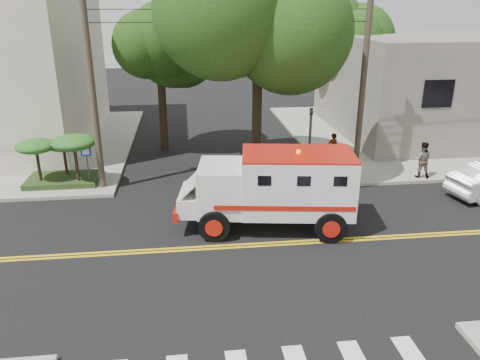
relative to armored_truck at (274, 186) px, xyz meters
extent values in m
plane|color=black|center=(-1.37, -1.36, -1.66)|extent=(100.00, 100.00, 0.00)
cube|color=gray|center=(12.13, 12.14, -1.59)|extent=(17.00, 17.00, 0.15)
cube|color=#646155|center=(13.63, 12.64, 1.49)|extent=(14.00, 12.00, 6.00)
cylinder|color=#382D23|center=(-6.97, 4.64, 2.84)|extent=(0.28, 0.28, 9.00)
cylinder|color=#382D23|center=(4.93, 4.84, 2.84)|extent=(0.28, 0.28, 9.00)
cylinder|color=black|center=(0.13, 5.14, 1.84)|extent=(0.44, 0.44, 7.00)
sphere|color=#153C10|center=(0.13, 5.14, 5.34)|extent=(5.32, 5.32, 5.32)
sphere|color=#153C10|center=(1.27, 4.38, 5.91)|extent=(4.56, 4.56, 4.56)
cylinder|color=black|center=(-4.37, 10.64, 1.14)|extent=(0.44, 0.44, 5.60)
sphere|color=#153C10|center=(-4.37, 10.64, 3.94)|extent=(3.92, 3.92, 3.92)
sphere|color=#153C10|center=(-3.53, 10.08, 4.36)|extent=(3.36, 3.36, 3.36)
cylinder|color=black|center=(7.13, 14.64, 1.31)|extent=(0.44, 0.44, 5.95)
sphere|color=#153C10|center=(7.13, 14.64, 4.29)|extent=(4.20, 4.20, 4.20)
sphere|color=#153C10|center=(8.03, 14.04, 4.74)|extent=(3.60, 3.60, 3.60)
cylinder|color=#3F3F42|center=(2.43, 4.24, 0.14)|extent=(0.12, 0.12, 3.60)
imported|color=#3F3F42|center=(2.43, 4.24, 1.49)|extent=(0.15, 0.18, 0.90)
cylinder|color=#3F3F42|center=(-7.57, 4.84, -0.66)|extent=(0.06, 0.06, 2.00)
cube|color=#0C33A5|center=(-7.57, 4.78, 0.14)|extent=(0.45, 0.03, 0.45)
cube|color=#1E3314|center=(-8.87, 5.44, -1.39)|extent=(3.20, 2.00, 0.24)
cylinder|color=black|center=(-9.77, 5.14, -0.51)|extent=(0.14, 0.14, 1.52)
ellipsoid|color=#234E17|center=(-9.77, 5.14, 0.34)|extent=(1.73, 1.73, 0.60)
cylinder|color=black|center=(-8.77, 5.84, -0.59)|extent=(0.14, 0.14, 1.36)
ellipsoid|color=#234E17|center=(-8.77, 5.84, 0.17)|extent=(1.55, 1.55, 0.54)
cylinder|color=black|center=(-8.07, 4.94, -0.43)|extent=(0.14, 0.14, 1.68)
ellipsoid|color=#234E17|center=(-8.07, 4.94, 0.51)|extent=(1.91, 1.91, 0.66)
cube|color=silver|center=(0.82, -0.12, 0.12)|extent=(4.28, 2.89, 2.15)
cube|color=silver|center=(-1.91, 0.27, -0.08)|extent=(1.94, 2.46, 1.74)
cube|color=black|center=(-2.70, 0.39, 0.38)|extent=(0.31, 1.73, 0.72)
cube|color=silver|center=(-2.97, 0.42, -0.59)|extent=(1.20, 2.15, 0.72)
cube|color=#AF170D|center=(-3.48, 0.50, -0.85)|extent=(0.49, 2.20, 0.36)
cube|color=#AF170D|center=(0.82, -0.12, 1.23)|extent=(4.28, 2.89, 0.06)
cylinder|color=black|center=(-2.27, -0.83, -1.10)|extent=(1.16, 0.48, 1.12)
cylinder|color=black|center=(-1.95, 1.44, -1.10)|extent=(1.16, 0.48, 1.12)
cylinder|color=black|center=(1.78, -1.41, -1.10)|extent=(1.16, 0.48, 1.12)
cylinder|color=black|center=(2.10, 0.86, -1.10)|extent=(1.16, 0.48, 1.12)
imported|color=gray|center=(4.37, 6.77, -0.73)|extent=(0.64, 0.48, 1.57)
imported|color=gray|center=(7.90, 4.14, -0.65)|extent=(1.01, 0.90, 1.73)
camera|label=1|loc=(-3.13, -15.67, 6.22)|focal=35.00mm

